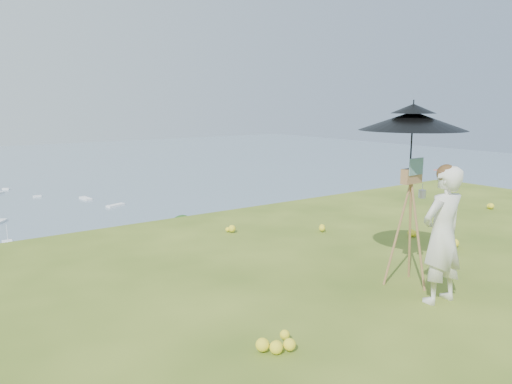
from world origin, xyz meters
TOP-DOWN VIEW (x-y plane):
  - slope_trees at (0.00, 35.00)m, footprint 110.00×50.00m
  - painter at (-1.28, 1.30)m, footprint 0.61×0.42m
  - field_easel at (-1.12, 1.89)m, footprint 0.65×0.65m
  - sun_umbrella at (-1.12, 1.92)m, footprint 1.49×1.49m
  - painter_cap at (-1.28, 1.30)m, footprint 0.21×0.25m

SIDE VIEW (x-z plane):
  - slope_trees at x=0.00m, z-range -18.00..-12.00m
  - painter at x=-1.28m, z-range 0.00..1.61m
  - field_easel at x=-1.12m, z-range 0.00..1.63m
  - painter_cap at x=-1.28m, z-range 1.51..1.61m
  - sun_umbrella at x=-1.12m, z-range 1.34..2.34m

